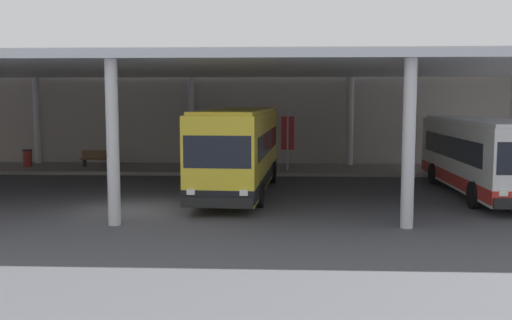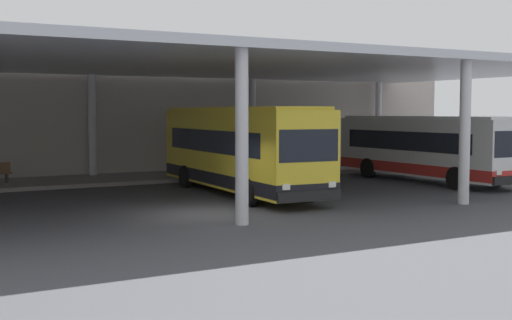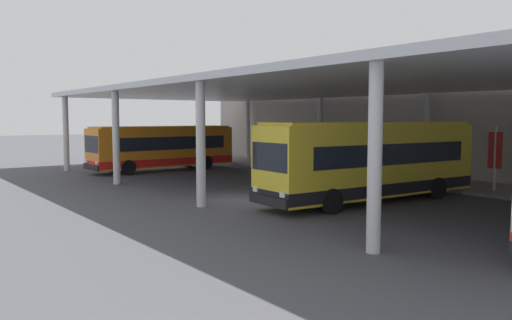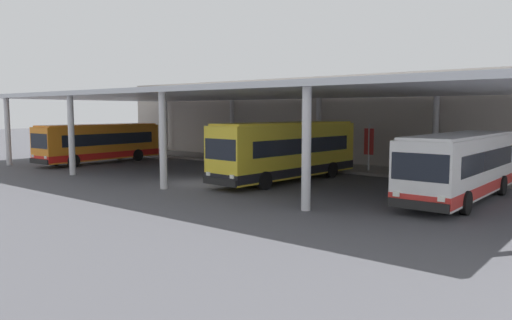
% 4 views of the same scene
% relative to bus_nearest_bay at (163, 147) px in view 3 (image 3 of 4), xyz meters
% --- Properties ---
extents(ground_plane, '(200.00, 200.00, 0.00)m').
position_rel_bus_nearest_bay_xyz_m(ground_plane, '(14.50, -3.05, -1.66)').
color(ground_plane, '#47474C').
extents(platform_kerb, '(42.00, 4.50, 0.18)m').
position_rel_bus_nearest_bay_xyz_m(platform_kerb, '(14.50, 8.70, -1.57)').
color(platform_kerb, gray).
rests_on(platform_kerb, ground).
extents(station_building_facade, '(48.00, 1.60, 7.05)m').
position_rel_bus_nearest_bay_xyz_m(station_building_facade, '(14.50, 11.95, 1.87)').
color(station_building_facade, '#ADA399').
rests_on(station_building_facade, ground).
extents(canopy_shelter, '(40.00, 17.00, 5.55)m').
position_rel_bus_nearest_bay_xyz_m(canopy_shelter, '(14.50, 2.45, 3.63)').
color(canopy_shelter, silver).
rests_on(canopy_shelter, ground).
extents(bus_nearest_bay, '(2.94, 10.60, 3.17)m').
position_rel_bus_nearest_bay_xyz_m(bus_nearest_bay, '(0.00, 0.00, 0.00)').
color(bus_nearest_bay, orange).
rests_on(bus_nearest_bay, ground).
extents(bus_second_bay, '(3.15, 11.45, 3.57)m').
position_rel_bus_nearest_bay_xyz_m(bus_second_bay, '(17.99, 1.18, 0.19)').
color(bus_second_bay, yellow).
rests_on(bus_second_bay, ground).
extents(bench_waiting, '(1.80, 0.45, 0.92)m').
position_rel_bus_nearest_bay_xyz_m(bench_waiting, '(9.35, 8.77, -0.99)').
color(bench_waiting, brown).
rests_on(bench_waiting, platform_kerb).
extents(trash_bin, '(0.52, 0.52, 0.98)m').
position_rel_bus_nearest_bay_xyz_m(trash_bin, '(5.44, 8.54, -0.98)').
color(trash_bin, maroon).
rests_on(trash_bin, platform_kerb).
extents(banner_sign, '(0.70, 0.12, 3.20)m').
position_rel_bus_nearest_bay_xyz_m(banner_sign, '(20.12, 7.89, 0.32)').
color(banner_sign, '#B2B2B7').
rests_on(banner_sign, platform_kerb).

